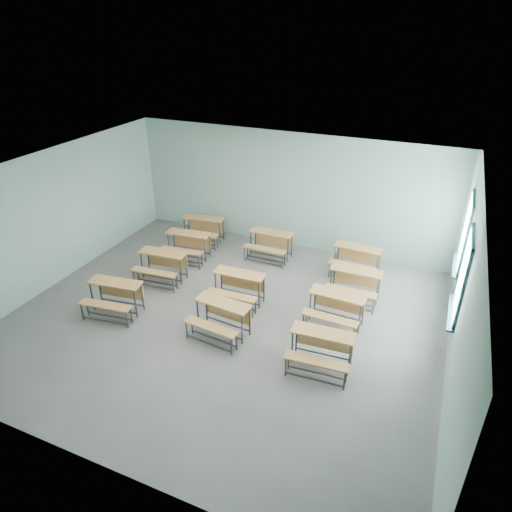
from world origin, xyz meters
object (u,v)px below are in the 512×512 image
Objects in this scene: desk_unit_r0c2 at (321,346)px; desk_unit_r3c2 at (356,257)px; desk_unit_r0c0 at (114,294)px; desk_unit_r2c0 at (187,242)px; desk_unit_r1c0 at (161,263)px; desk_unit_r0c1 at (220,315)px; desk_unit_r3c1 at (270,241)px; desk_unit_r1c1 at (238,284)px; desk_unit_r2c2 at (355,281)px; desk_unit_r3c0 at (202,226)px; desk_unit_r1c2 at (335,306)px.

desk_unit_r0c2 and desk_unit_r3c2 have the same top height.
desk_unit_r0c0 is 2.81m from desk_unit_r2c0.
desk_unit_r1c0 and desk_unit_r2c0 have the same top height.
desk_unit_r0c1 is 1.06× the size of desk_unit_r3c1.
desk_unit_r1c0 is at bearing 173.52° from desk_unit_r1c1.
desk_unit_r2c2 and desk_unit_r3c0 have the same top height.
desk_unit_r0c1 is 1.00× the size of desk_unit_r2c0.
desk_unit_r0c2 is 4.42m from desk_unit_r3c1.
desk_unit_r0c0 and desk_unit_r0c2 have the same top height.
desk_unit_r0c1 is at bearing -83.46° from desk_unit_r1c1.
desk_unit_r3c0 is (-2.27, 2.44, 0.00)m from desk_unit_r1c1.
desk_unit_r3c2 is (2.32, 0.02, 0.00)m from desk_unit_r3c1.
desk_unit_r1c0 is (0.17, 1.59, 0.00)m from desk_unit_r0c0.
desk_unit_r0c0 is 3.86m from desk_unit_r3c0.
desk_unit_r0c2 is 0.98× the size of desk_unit_r2c0.
desk_unit_r2c0 is 1.07m from desk_unit_r3c0.
desk_unit_r2c2 is 0.97× the size of desk_unit_r3c2.
desk_unit_r0c2 is 5.96m from desk_unit_r3c0.
desk_unit_r3c0 is at bearing 177.13° from desk_unit_r3c1.
desk_unit_r2c0 is (-2.15, 1.38, 0.00)m from desk_unit_r1c1.
desk_unit_r0c0 and desk_unit_r3c1 have the same top height.
desk_unit_r1c2 is (2.07, 1.22, 0.00)m from desk_unit_r0c1.
desk_unit_r1c1 is 0.99× the size of desk_unit_r3c2.
desk_unit_r1c0 is at bearing -94.55° from desk_unit_r3c0.
desk_unit_r1c2 is at bearing 10.07° from desk_unit_r0c0.
desk_unit_r1c0 and desk_unit_r3c0 have the same top height.
desk_unit_r1c1 is 3.20m from desk_unit_r3c2.
desk_unit_r3c0 is (-4.60, 3.78, 0.00)m from desk_unit_r0c2.
desk_unit_r2c0 is 1.06× the size of desk_unit_r3c1.
desk_unit_r0c0 is 1.06× the size of desk_unit_r1c1.
desk_unit_r0c1 is 3.47m from desk_unit_r2c0.
desk_unit_r2c0 is 1.03× the size of desk_unit_r3c2.
desk_unit_r2c0 is at bearing 85.15° from desk_unit_r1c0.
desk_unit_r1c0 is 0.97× the size of desk_unit_r3c0.
desk_unit_r3c1 is at bearing 91.78° from desk_unit_r1c1.
desk_unit_r0c2 is 1.03× the size of desk_unit_r3c1.
desk_unit_r2c0 is 0.98× the size of desk_unit_r3c0.
desk_unit_r2c0 is (0.17, 2.80, 0.00)m from desk_unit_r0c0.
desk_unit_r0c2 is 1.37m from desk_unit_r1c2.
desk_unit_r0c0 is 1.05× the size of desk_unit_r1c2.
desk_unit_r1c1 is 3.33m from desk_unit_r3c0.
desk_unit_r3c1 is at bearing 19.57° from desk_unit_r2c0.
desk_unit_r1c0 and desk_unit_r1c2 have the same top height.
desk_unit_r3c1 and desk_unit_r3c2 have the same top height.
desk_unit_r0c2 and desk_unit_r2c2 have the same top height.
desk_unit_r0c0 is 1.02× the size of desk_unit_r2c0.
desk_unit_r1c2 is at bearing -1.29° from desk_unit_r1c1.
desk_unit_r1c0 is 4.84m from desk_unit_r3c2.
desk_unit_r1c0 is (-2.33, 1.37, 0.00)m from desk_unit_r0c1.
desk_unit_r3c2 is (-0.07, 2.32, 0.00)m from desk_unit_r1c2.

